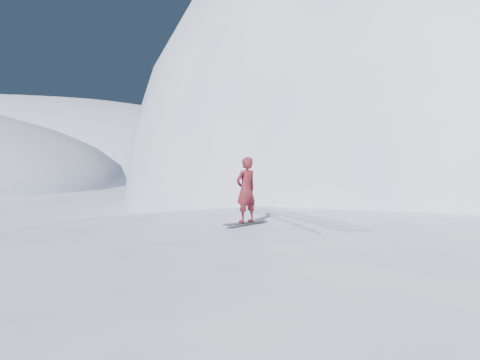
# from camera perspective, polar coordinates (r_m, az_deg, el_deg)

# --- Properties ---
(ground) EXTENTS (400.00, 400.00, 0.00)m
(ground) POSITION_cam_1_polar(r_m,az_deg,el_deg) (11.38, 18.79, -18.83)
(ground) COLOR white
(ground) RESTS_ON ground
(near_ridge) EXTENTS (36.00, 28.00, 4.80)m
(near_ridge) POSITION_cam_1_polar(r_m,az_deg,el_deg) (14.33, 16.62, -14.18)
(near_ridge) COLOR white
(near_ridge) RESTS_ON ground
(peak_shoulder) EXTENTS (28.00, 24.00, 18.00)m
(peak_shoulder) POSITION_cam_1_polar(r_m,az_deg,el_deg) (33.20, 17.81, -4.41)
(peak_shoulder) COLOR white
(peak_shoulder) RESTS_ON ground
(far_ridge_c) EXTENTS (140.00, 90.00, 36.00)m
(far_ridge_c) POSITION_cam_1_polar(r_m,az_deg,el_deg) (124.39, -25.57, 0.77)
(far_ridge_c) COLOR white
(far_ridge_c) RESTS_ON ground
(wind_bumps) EXTENTS (16.00, 14.40, 1.00)m
(wind_bumps) POSITION_cam_1_polar(r_m,az_deg,el_deg) (12.96, 11.93, -15.97)
(wind_bumps) COLOR white
(wind_bumps) RESTS_ON ground
(snowboard) EXTENTS (1.32, 0.92, 0.02)m
(snowboard) POSITION_cam_1_polar(r_m,az_deg,el_deg) (12.51, 0.74, -5.22)
(snowboard) COLOR black
(snowboard) RESTS_ON near_ridge
(snowboarder) EXTENTS (0.76, 0.68, 1.74)m
(snowboarder) POSITION_cam_1_polar(r_m,az_deg,el_deg) (12.42, 0.74, -1.20)
(snowboarder) COLOR maroon
(snowboarder) RESTS_ON snowboard
(board_tracks) EXTENTS (2.22, 5.95, 0.04)m
(board_tracks) POSITION_cam_1_polar(r_m,az_deg,el_deg) (14.02, 6.40, -4.32)
(board_tracks) COLOR silver
(board_tracks) RESTS_ON ground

